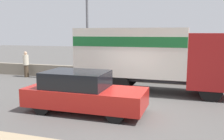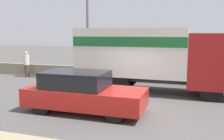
{
  "view_description": "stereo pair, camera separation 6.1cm",
  "coord_description": "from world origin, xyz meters",
  "px_view_note": "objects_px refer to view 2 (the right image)",
  "views": [
    {
      "loc": [
        2.69,
        -9.4,
        3.03
      ],
      "look_at": [
        -0.62,
        1.12,
        1.36
      ],
      "focal_mm": 40.0,
      "sensor_mm": 36.0,
      "label": 1
    },
    {
      "loc": [
        2.75,
        -9.38,
        3.03
      ],
      "look_at": [
        -0.62,
        1.12,
        1.36
      ],
      "focal_mm": 40.0,
      "sensor_mm": 36.0,
      "label": 2
    }
  ],
  "objects_px": {
    "pedestrian": "(27,64)",
    "street_lamp": "(88,16)",
    "box_truck": "(150,54)",
    "car_hatchback": "(82,92)"
  },
  "relations": [
    {
      "from": "pedestrian",
      "to": "street_lamp",
      "type": "bearing_deg",
      "value": -3.74
    },
    {
      "from": "box_truck",
      "to": "pedestrian",
      "type": "xyz_separation_m",
      "value": [
        -8.68,
        1.78,
        -1.04
      ]
    },
    {
      "from": "pedestrian",
      "to": "car_hatchback",
      "type": "bearing_deg",
      "value": -40.45
    },
    {
      "from": "box_truck",
      "to": "car_hatchback",
      "type": "distance_m",
      "value": 4.59
    },
    {
      "from": "box_truck",
      "to": "pedestrian",
      "type": "bearing_deg",
      "value": 168.42
    },
    {
      "from": "car_hatchback",
      "to": "box_truck",
      "type": "bearing_deg",
      "value": 64.83
    },
    {
      "from": "box_truck",
      "to": "car_hatchback",
      "type": "bearing_deg",
      "value": -115.17
    },
    {
      "from": "box_truck",
      "to": "car_hatchback",
      "type": "xyz_separation_m",
      "value": [
        -1.89,
        -4.02,
        -1.17
      ]
    },
    {
      "from": "pedestrian",
      "to": "box_truck",
      "type": "bearing_deg",
      "value": -11.58
    },
    {
      "from": "box_truck",
      "to": "pedestrian",
      "type": "distance_m",
      "value": 8.92
    }
  ]
}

